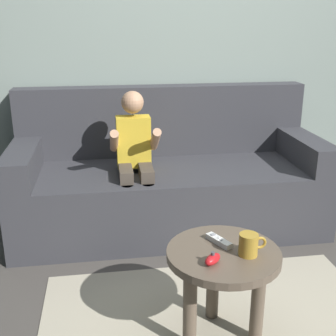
% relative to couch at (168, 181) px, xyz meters
% --- Properties ---
extents(ground_plane, '(8.88, 8.88, 0.00)m').
position_rel_couch_xyz_m(ground_plane, '(0.25, -1.13, -0.32)').
color(ground_plane, '#4C4742').
extents(wall_back, '(4.44, 0.05, 2.50)m').
position_rel_couch_xyz_m(wall_back, '(0.25, 0.39, 0.93)').
color(wall_back, gray).
rests_on(wall_back, ground).
extents(couch, '(2.05, 0.80, 0.94)m').
position_rel_couch_xyz_m(couch, '(0.00, 0.00, 0.00)').
color(couch, '#38383D').
rests_on(couch, ground).
extents(person_seated_on_couch, '(0.30, 0.37, 0.96)m').
position_rel_couch_xyz_m(person_seated_on_couch, '(-0.24, -0.18, 0.24)').
color(person_seated_on_couch, '#4C4238').
rests_on(person_seated_on_couch, ground).
extents(coffee_table, '(0.49, 0.49, 0.44)m').
position_rel_couch_xyz_m(coffee_table, '(0.05, -1.20, 0.03)').
color(coffee_table, brown).
rests_on(coffee_table, ground).
extents(area_rug, '(1.65, 1.23, 0.01)m').
position_rel_couch_xyz_m(area_rug, '(0.05, -1.21, -0.31)').
color(area_rug, '#BCB299').
rests_on(area_rug, ground).
extents(game_remote_white_near_edge, '(0.10, 0.14, 0.03)m').
position_rel_couch_xyz_m(game_remote_white_near_edge, '(0.05, -1.14, 0.14)').
color(game_remote_white_near_edge, white).
rests_on(game_remote_white_near_edge, coffee_table).
extents(nunchuk_red, '(0.10, 0.09, 0.05)m').
position_rel_couch_xyz_m(nunchuk_red, '(-0.02, -1.30, 0.15)').
color(nunchuk_red, red).
rests_on(nunchuk_red, coffee_table).
extents(coffee_mug, '(0.12, 0.08, 0.10)m').
position_rel_couch_xyz_m(coffee_mug, '(0.15, -1.26, 0.17)').
color(coffee_mug, '#B78C2D').
rests_on(coffee_mug, coffee_table).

